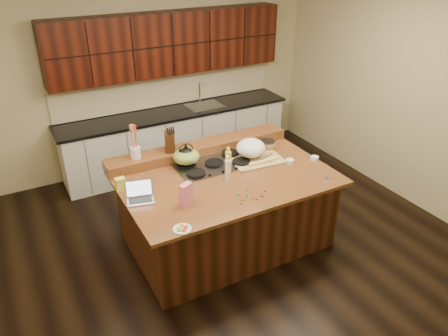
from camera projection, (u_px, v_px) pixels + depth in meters
room at (226, 142)px, 4.79m from camera, size 5.52×5.02×2.72m
island at (226, 209)px, 5.21m from camera, size 2.40×1.60×0.92m
back_ledge at (199, 148)px, 5.51m from camera, size 2.40×0.30×0.12m
cooktop at (214, 164)px, 5.22m from camera, size 0.92×0.52×0.05m
back_counter at (175, 107)px, 6.82m from camera, size 3.70×0.66×2.40m
kettle at (186, 156)px, 5.14m from camera, size 0.23×0.23×0.19m
green_bowl at (186, 156)px, 5.14m from camera, size 0.39×0.39×0.18m
laptop at (140, 195)px, 4.53m from camera, size 0.33×0.28×0.20m
oil_bottle at (228, 162)px, 5.01m from camera, size 0.08×0.08×0.27m
vinegar_bottle at (228, 170)px, 4.86m from camera, size 0.07×0.07×0.25m
wooden_tray at (252, 151)px, 5.33m from camera, size 0.66×0.52×0.25m
ramekin_a at (290, 161)px, 5.28m from camera, size 0.12×0.12×0.04m
ramekin_b at (315, 158)px, 5.35m from camera, size 0.13×0.13×0.04m
ramekin_c at (252, 150)px, 5.55m from camera, size 0.11×0.11×0.04m
strainer_bowl at (267, 146)px, 5.61m from camera, size 0.30×0.30×0.09m
kitchen_timer at (328, 176)px, 4.93m from camera, size 0.10×0.10×0.07m
pink_bag at (186, 195)px, 4.40m from camera, size 0.15×0.12×0.25m
candy_plate at (182, 229)px, 4.08m from camera, size 0.21×0.21×0.01m
package_box at (120, 184)px, 4.69m from camera, size 0.10×0.07×0.15m
utensil_crock at (135, 153)px, 5.10m from camera, size 0.12×0.12×0.14m
knife_block at (170, 142)px, 5.26m from camera, size 0.18×0.22×0.23m
gumdrop_0 at (253, 198)px, 4.56m from camera, size 0.02×0.02×0.02m
gumdrop_1 at (247, 195)px, 4.61m from camera, size 0.02×0.02×0.02m
gumdrop_2 at (257, 199)px, 4.54m from camera, size 0.02×0.02×0.02m
gumdrop_3 at (238, 194)px, 4.62m from camera, size 0.02×0.02×0.02m
gumdrop_4 at (243, 200)px, 4.52m from camera, size 0.02×0.02×0.02m
gumdrop_5 at (264, 195)px, 4.60m from camera, size 0.02×0.02×0.02m
gumdrop_6 at (265, 191)px, 4.68m from camera, size 0.02×0.02×0.02m
gumdrop_7 at (241, 203)px, 4.46m from camera, size 0.02×0.02×0.02m
gumdrop_8 at (261, 196)px, 4.60m from camera, size 0.02×0.02×0.02m
gumdrop_9 at (247, 189)px, 4.71m from camera, size 0.02×0.02×0.02m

